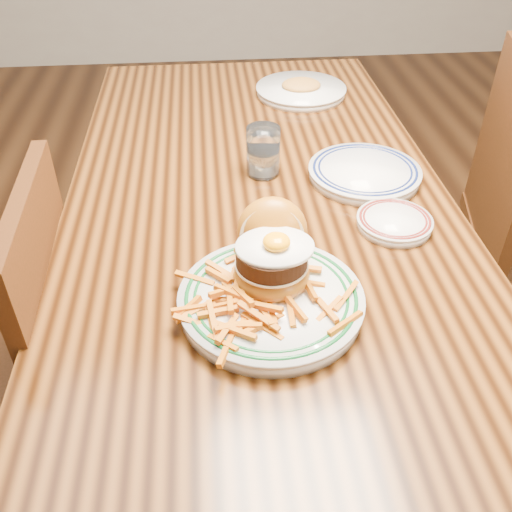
{
  "coord_description": "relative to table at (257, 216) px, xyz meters",
  "views": [
    {
      "loc": [
        -0.11,
        -1.12,
        1.43
      ],
      "look_at": [
        -0.04,
        -0.38,
        0.84
      ],
      "focal_mm": 40.0,
      "sensor_mm": 36.0,
      "label": 1
    }
  ],
  "objects": [
    {
      "name": "floor",
      "position": [
        0.0,
        0.0,
        -0.66
      ],
      "size": [
        6.0,
        6.0,
        0.0
      ],
      "primitive_type": "plane",
      "color": "black",
      "rests_on": "ground"
    },
    {
      "name": "water_glass",
      "position": [
        0.02,
        0.05,
        0.14
      ],
      "size": [
        0.08,
        0.08,
        0.12
      ],
      "color": "white",
      "rests_on": "table"
    },
    {
      "name": "main_plate",
      "position": [
        -0.01,
        -0.4,
        0.13
      ],
      "size": [
        0.32,
        0.33,
        0.15
      ],
      "rotation": [
        0.0,
        0.0,
        -0.12
      ],
      "color": "silver",
      "rests_on": "table"
    },
    {
      "name": "far_plate",
      "position": [
        0.18,
        0.5,
        0.1
      ],
      "size": [
        0.27,
        0.27,
        0.05
      ],
      "rotation": [
        0.0,
        0.0,
        -0.07
      ],
      "color": "silver",
      "rests_on": "table"
    },
    {
      "name": "side_plate",
      "position": [
        0.26,
        -0.2,
        0.1
      ],
      "size": [
        0.15,
        0.16,
        0.02
      ],
      "rotation": [
        0.0,
        0.0,
        -0.29
      ],
      "color": "silver",
      "rests_on": "table"
    },
    {
      "name": "chair_left",
      "position": [
        -0.55,
        -0.27,
        -0.18
      ],
      "size": [
        0.44,
        0.44,
        0.91
      ],
      "rotation": [
        0.0,
        0.0,
        0.04
      ],
      "color": "#3E1D0D",
      "rests_on": "floor"
    },
    {
      "name": "table",
      "position": [
        0.0,
        0.0,
        0.0
      ],
      "size": [
        0.85,
        1.6,
        0.75
      ],
      "color": "black",
      "rests_on": "floor"
    },
    {
      "name": "rear_plate",
      "position": [
        0.25,
        0.0,
        0.1
      ],
      "size": [
        0.26,
        0.26,
        0.03
      ],
      "rotation": [
        0.0,
        0.0,
        -0.11
      ],
      "color": "silver",
      "rests_on": "table"
    }
  ]
}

